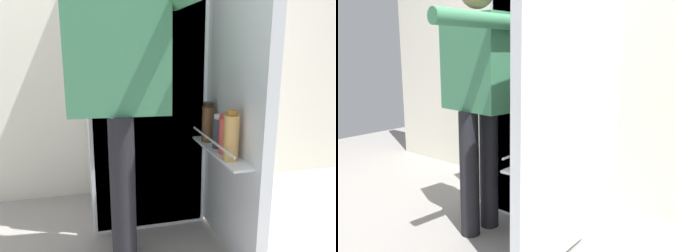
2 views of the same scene
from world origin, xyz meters
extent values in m
plane|color=gray|center=(0.00, 0.00, 0.00)|extent=(6.85, 6.85, 0.00)
cube|color=silver|center=(0.00, 0.90, 1.22)|extent=(4.40, 0.10, 2.44)
cube|color=silver|center=(0.00, 0.55, 0.83)|extent=(0.68, 0.60, 1.67)
cube|color=white|center=(0.00, 0.25, 0.83)|extent=(0.64, 0.01, 1.63)
cube|color=white|center=(0.00, 0.30, 0.79)|extent=(0.60, 0.09, 0.01)
cube|color=silver|center=(0.37, -0.08, 0.83)|extent=(0.06, 0.66, 1.60)
cube|color=white|center=(0.29, -0.08, 0.57)|extent=(0.10, 0.56, 0.01)
cylinder|color=silver|center=(0.25, -0.08, 0.63)|extent=(0.01, 0.53, 0.01)
cylinder|color=tan|center=(0.29, -0.22, 0.68)|extent=(0.07, 0.07, 0.21)
cylinder|color=#996623|center=(0.29, -0.22, 0.80)|extent=(0.05, 0.05, 0.02)
cylinder|color=#333842|center=(0.30, -0.04, 0.66)|extent=(0.06, 0.06, 0.15)
cylinder|color=silver|center=(0.30, -0.04, 0.74)|extent=(0.05, 0.05, 0.02)
cylinder|color=brown|center=(0.29, 0.09, 0.68)|extent=(0.07, 0.07, 0.19)
cylinder|color=black|center=(0.29, 0.09, 0.78)|extent=(0.06, 0.06, 0.02)
cylinder|color=#DB4C47|center=(0.30, -0.12, 0.67)|extent=(0.06, 0.06, 0.18)
cylinder|color=#B22D28|center=(0.30, -0.12, 0.77)|extent=(0.06, 0.06, 0.02)
cylinder|color=#4C7F3D|center=(-0.07, 0.30, 0.85)|extent=(0.10, 0.10, 0.10)
cylinder|color=black|center=(-0.19, 0.05, 0.40)|extent=(0.12, 0.12, 0.79)
cylinder|color=black|center=(-0.21, -0.11, 0.40)|extent=(0.12, 0.12, 0.79)
cube|color=#3D7F56|center=(-0.20, -0.03, 1.07)|extent=(0.48, 0.27, 0.56)
cylinder|color=#3D7F56|center=(-0.18, 0.20, 1.05)|extent=(0.08, 0.08, 0.53)
cylinder|color=#3D7F56|center=(0.04, -0.29, 1.29)|extent=(0.13, 0.53, 0.08)
camera|label=1|loc=(-0.39, -1.65, 1.13)|focal=37.58mm
camera|label=2|loc=(1.28, -1.63, 1.12)|focal=38.29mm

